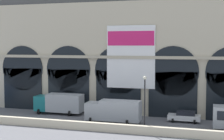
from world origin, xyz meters
TOP-DOWN VIEW (x-y plane):
  - ground_plane at (0.00, 0.00)m, footprint 200.00×200.00m
  - quay_parapet_wall at (0.00, -5.15)m, footprint 90.00×0.70m
  - station_building at (0.03, 7.62)m, footprint 50.69×5.64m
  - box_truck_midwest at (-8.78, 2.89)m, footprint 7.50×2.91m
  - box_truck_center at (0.90, -0.58)m, footprint 7.50×2.91m
  - car_mideast at (10.08, 2.77)m, footprint 4.40×2.22m
  - street_lamp_quayside at (5.85, -4.35)m, footprint 0.44×0.44m

SIDE VIEW (x-z plane):
  - ground_plane at x=0.00m, z-range 0.00..0.00m
  - quay_parapet_wall at x=0.00m, z-range 0.00..1.04m
  - car_mideast at x=10.08m, z-range 0.03..1.58m
  - box_truck_midwest at x=-8.78m, z-range 0.14..3.26m
  - box_truck_center at x=0.90m, z-range 0.14..3.26m
  - street_lamp_quayside at x=5.85m, z-range 0.96..7.86m
  - station_building at x=0.03m, z-range -0.32..21.63m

